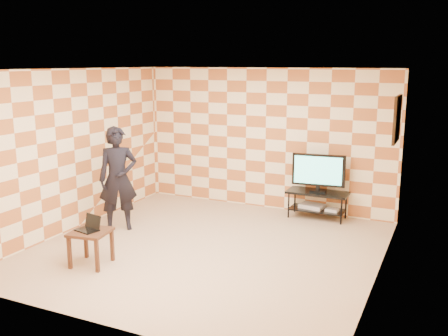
{
  "coord_description": "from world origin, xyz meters",
  "views": [
    {
      "loc": [
        3.27,
        -6.44,
        2.8
      ],
      "look_at": [
        0.0,
        0.6,
        1.15
      ],
      "focal_mm": 40.0,
      "sensor_mm": 36.0,
      "label": 1
    }
  ],
  "objects_px": {
    "tv_stand": "(317,199)",
    "person": "(118,179)",
    "tv": "(318,171)",
    "side_table": "(91,237)"
  },
  "relations": [
    {
      "from": "tv_stand",
      "to": "tv",
      "type": "height_order",
      "value": "tv"
    },
    {
      "from": "tv_stand",
      "to": "side_table",
      "type": "relative_size",
      "value": 1.89
    },
    {
      "from": "tv",
      "to": "tv_stand",
      "type": "bearing_deg",
      "value": 83.8
    },
    {
      "from": "tv_stand",
      "to": "tv",
      "type": "relative_size",
      "value": 1.15
    },
    {
      "from": "side_table",
      "to": "person",
      "type": "xyz_separation_m",
      "value": [
        -0.58,
        1.44,
        0.47
      ]
    },
    {
      "from": "tv_stand",
      "to": "person",
      "type": "height_order",
      "value": "person"
    },
    {
      "from": "tv",
      "to": "person",
      "type": "bearing_deg",
      "value": -145.41
    },
    {
      "from": "tv_stand",
      "to": "tv",
      "type": "xyz_separation_m",
      "value": [
        -0.0,
        -0.0,
        0.52
      ]
    },
    {
      "from": "side_table",
      "to": "person",
      "type": "relative_size",
      "value": 0.33
    },
    {
      "from": "tv_stand",
      "to": "person",
      "type": "relative_size",
      "value": 0.62
    }
  ]
}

